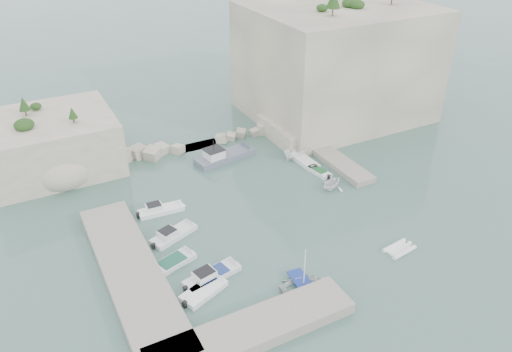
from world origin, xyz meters
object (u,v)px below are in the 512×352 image
motorboat_d (212,278)px  work_boat (225,159)px  motorboat_b (174,237)px  inflatable_dinghy (399,250)px  motorboat_a (161,212)px  motorboat_e (204,293)px  rowboat (303,288)px  tender_east_a (331,188)px  tender_east_b (319,174)px  tender_east_d (297,157)px  motorboat_c (173,265)px  tender_east_c (304,162)px

motorboat_d → work_boat: size_ratio=0.69×
motorboat_b → inflatable_dinghy: (19.68, -12.94, 0.00)m
motorboat_a → motorboat_e: 14.42m
motorboat_d → rowboat: 8.69m
tender_east_a → work_boat: size_ratio=0.39×
tender_east_b → work_boat: (-9.25, 9.24, 0.00)m
work_boat → tender_east_d: bearing=-32.1°
motorboat_e → inflatable_dinghy: motorboat_e is taller
motorboat_e → tender_east_b: (21.66, 13.30, 0.00)m
motorboat_e → tender_east_a: (20.99, 9.63, 0.00)m
motorboat_d → rowboat: bearing=-48.4°
rowboat → motorboat_a: bearing=27.7°
tender_east_b → motorboat_c: bearing=101.4°
tender_east_c → tender_east_d: size_ratio=1.17×
rowboat → work_boat: 26.46m
motorboat_a → motorboat_b: size_ratio=0.98×
tender_east_a → tender_east_b: size_ratio=0.93×
inflatable_dinghy → tender_east_d: tender_east_d is taller
motorboat_b → motorboat_c: motorboat_b is taller
motorboat_a → tender_east_a: bearing=-10.1°
tender_east_b → motorboat_b: bearing=92.2°
motorboat_c → work_boat: size_ratio=0.57×
motorboat_c → work_boat: work_boat is taller
rowboat → tender_east_c: rowboat is taller
tender_east_d → rowboat: bearing=136.0°
motorboat_e → tender_east_c: same height
motorboat_e → inflatable_dinghy: 20.44m
motorboat_c → rowboat: 13.05m
motorboat_c → tender_east_b: same height
inflatable_dinghy → work_boat: 27.24m
motorboat_b → motorboat_e: 9.37m
motorboat_e → tender_east_b: bearing=10.3°
inflatable_dinghy → tender_east_a: size_ratio=1.00×
motorboat_c → rowboat: (9.70, -8.74, 0.00)m
motorboat_a → work_boat: work_boat is taller
motorboat_a → motorboat_c: (-1.93, -9.30, 0.00)m
inflatable_dinghy → tender_east_a: tender_east_a is taller
motorboat_b → tender_east_b: (21.21, 3.94, 0.00)m
tender_east_b → tender_east_d: 5.31m
motorboat_a → motorboat_d: bearing=-83.4°
tender_east_c → work_boat: 10.76m
tender_east_a → tender_east_c: size_ratio=0.62×
tender_east_a → motorboat_d: bearing=91.5°
motorboat_b → inflatable_dinghy: size_ratio=1.62×
motorboat_a → motorboat_e: bearing=-89.7°
motorboat_a → tender_east_a: 20.82m
motorboat_d → inflatable_dinghy: 19.32m
motorboat_b → tender_east_d: size_ratio=1.18×
inflatable_dinghy → work_boat: size_ratio=0.39×
tender_east_a → work_boat: (-8.58, 12.90, 0.00)m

